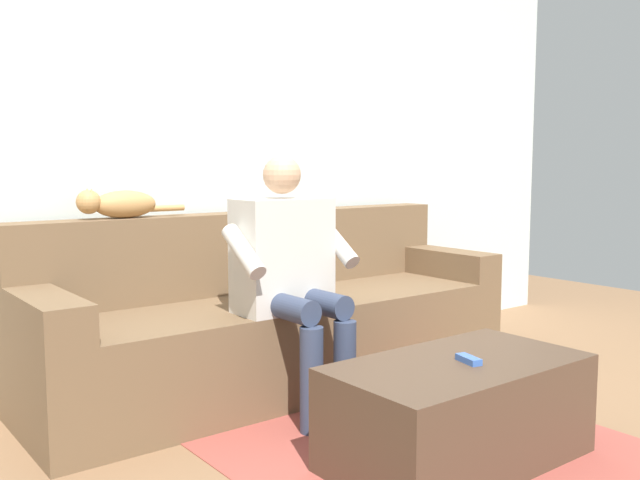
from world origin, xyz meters
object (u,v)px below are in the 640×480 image
couch (276,323)px  person_solo_seated (290,268)px  remote_blue (469,360)px  cat_on_backrest (118,204)px  coffee_table (457,412)px

couch → person_solo_seated: size_ratio=2.18×
person_solo_seated → remote_blue: (-0.19, 0.88, -0.26)m
person_solo_seated → cat_on_backrest: size_ratio=2.19×
couch → cat_on_backrest: 0.98m
cat_on_backrest → coffee_table: bearing=116.2°
couch → cat_on_backrest: (0.72, -0.25, 0.63)m
coffee_table → couch: bearing=-90.0°
coffee_table → cat_on_backrest: (0.72, -1.46, 0.74)m
person_solo_seated → remote_blue: person_solo_seated is taller
coffee_table → cat_on_backrest: size_ratio=1.88×
remote_blue → couch: bearing=14.4°
coffee_table → cat_on_backrest: bearing=-63.8°
remote_blue → person_solo_seated: bearing=26.0°
coffee_table → remote_blue: size_ratio=8.97×
coffee_table → remote_blue: remote_blue is taller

